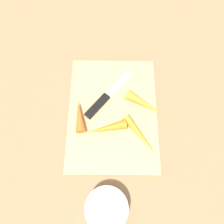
{
  "coord_description": "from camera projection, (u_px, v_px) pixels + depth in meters",
  "views": [
    {
      "loc": [
        -0.24,
        -0.0,
        0.62
      ],
      "look_at": [
        0.0,
        0.0,
        0.01
      ],
      "focal_mm": 35.39,
      "sensor_mm": 36.0,
      "label": 1
    }
  ],
  "objects": [
    {
      "name": "ground_plane",
      "position": [
        112.0,
        113.0,
        0.66
      ],
      "size": [
        1.4,
        1.4,
        0.0
      ],
      "primitive_type": "plane",
      "color": "#8C6D4C"
    },
    {
      "name": "knife",
      "position": [
        100.0,
        103.0,
        0.66
      ],
      "size": [
        0.17,
        0.14,
        0.01
      ],
      "rotation": [
        0.0,
        0.0,
        5.59
      ],
      "color": "#B7B7BC",
      "rests_on": "cutting_board"
    },
    {
      "name": "carrot_long",
      "position": [
        105.0,
        128.0,
        0.62
      ],
      "size": [
        0.05,
        0.12,
        0.03
      ],
      "primitive_type": "cone",
      "rotation": [
        0.0,
        1.57,
        1.81
      ],
      "color": "orange",
      "rests_on": "cutting_board"
    },
    {
      "name": "cutting_board",
      "position": [
        112.0,
        113.0,
        0.66
      ],
      "size": [
        0.36,
        0.26,
        0.01
      ],
      "primitive_type": "cube",
      "color": "tan",
      "rests_on": "ground_plane"
    },
    {
      "name": "small_bowl",
      "position": [
        106.0,
        208.0,
        0.54
      ],
      "size": [
        0.11,
        0.11,
        0.05
      ],
      "primitive_type": "cylinder",
      "color": "silver",
      "rests_on": "ground_plane"
    },
    {
      "name": "carrot_short",
      "position": [
        144.0,
        104.0,
        0.64
      ],
      "size": [
        0.09,
        0.12,
        0.03
      ],
      "primitive_type": "cone",
      "rotation": [
        0.0,
        1.57,
        4.16
      ],
      "color": "orange",
      "rests_on": "cutting_board"
    },
    {
      "name": "carrot_shortest",
      "position": [
        79.0,
        116.0,
        0.63
      ],
      "size": [
        0.1,
        0.04,
        0.03
      ],
      "primitive_type": "cone",
      "rotation": [
        0.0,
        1.57,
        0.15
      ],
      "color": "orange",
      "rests_on": "cutting_board"
    },
    {
      "name": "carrot_longest",
      "position": [
        139.0,
        135.0,
        0.61
      ],
      "size": [
        0.12,
        0.1,
        0.02
      ],
      "primitive_type": "cone",
      "rotation": [
        0.0,
        1.57,
        3.78
      ],
      "color": "orange",
      "rests_on": "cutting_board"
    }
  ]
}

